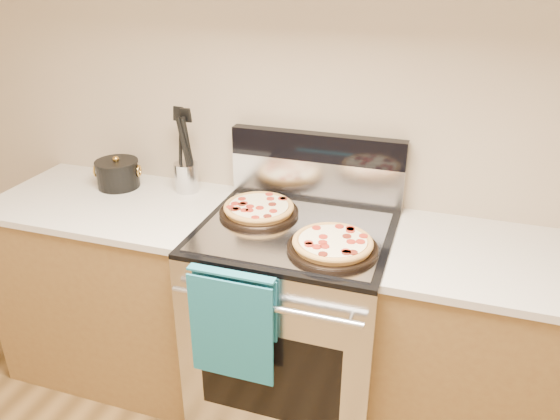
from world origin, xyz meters
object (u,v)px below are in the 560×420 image
(pepperoni_pizza_front, at_px, (333,244))
(saucepan, at_px, (118,175))
(pepperoni_pizza_back, at_px, (259,209))
(utensil_crock, at_px, (187,177))
(range_body, at_px, (294,325))

(pepperoni_pizza_front, distance_m, saucepan, 1.14)
(pepperoni_pizza_front, bearing_deg, saucepan, 164.51)
(pepperoni_pizza_back, bearing_deg, utensil_crock, 158.68)
(range_body, relative_size, pepperoni_pizza_back, 2.77)
(utensil_crock, bearing_deg, pepperoni_pizza_front, -25.05)
(utensil_crock, distance_m, saucepan, 0.33)
(pepperoni_pizza_front, distance_m, utensil_crock, 0.85)
(pepperoni_pizza_back, height_order, saucepan, saucepan)
(pepperoni_pizza_back, relative_size, pepperoni_pizza_front, 0.99)
(range_body, distance_m, pepperoni_pizza_front, 0.55)
(range_body, distance_m, saucepan, 1.07)
(pepperoni_pizza_back, bearing_deg, saucepan, 171.93)
(pepperoni_pizza_front, xyz_separation_m, saucepan, (-1.10, 0.30, 0.02))
(pepperoni_pizza_front, bearing_deg, utensil_crock, 154.95)
(pepperoni_pizza_front, bearing_deg, pepperoni_pizza_back, 150.95)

